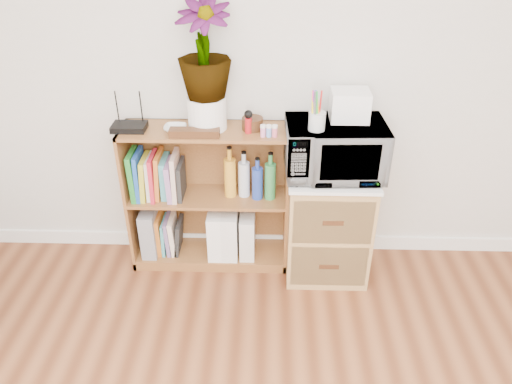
{
  "coord_description": "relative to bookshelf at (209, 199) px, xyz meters",
  "views": [
    {
      "loc": [
        0.03,
        -0.55,
        2.14
      ],
      "look_at": [
        -0.05,
        1.95,
        0.62
      ],
      "focal_mm": 35.0,
      "sensor_mm": 36.0,
      "label": 1
    }
  ],
  "objects": [
    {
      "name": "file_box",
      "position": [
        -0.39,
        0.0,
        -0.24
      ],
      "size": [
        0.1,
        0.26,
        0.32
      ],
      "primitive_type": "cube",
      "color": "gray",
      "rests_on": "bookshelf"
    },
    {
      "name": "paint_jars",
      "position": [
        0.37,
        -0.09,
        0.5
      ],
      "size": [
        0.11,
        0.04,
        0.06
      ],
      "primitive_type": "cube",
      "color": "pink",
      "rests_on": "bookshelf"
    },
    {
      "name": "kokeshi_doll",
      "position": [
        0.26,
        -0.04,
        0.52
      ],
      "size": [
        0.04,
        0.04,
        0.09
      ],
      "primitive_type": "cylinder",
      "color": "#A81419",
      "rests_on": "bookshelf"
    },
    {
      "name": "white_bowl",
      "position": [
        -0.16,
        -0.03,
        0.49
      ],
      "size": [
        0.13,
        0.13,
        0.03
      ],
      "primitive_type": "imported",
      "color": "silver",
      "rests_on": "bookshelf"
    },
    {
      "name": "bookshelf",
      "position": [
        0.0,
        0.0,
        0.0
      ],
      "size": [
        1.0,
        0.3,
        0.95
      ],
      "primitive_type": "cube",
      "color": "brown",
      "rests_on": "ground"
    },
    {
      "name": "plant_pot",
      "position": [
        0.02,
        0.02,
        0.57
      ],
      "size": [
        0.22,
        0.22,
        0.19
      ],
      "primitive_type": "cylinder",
      "color": "white",
      "rests_on": "bookshelf"
    },
    {
      "name": "router",
      "position": [
        -0.43,
        -0.02,
        0.49
      ],
      "size": [
        0.2,
        0.13,
        0.04
      ],
      "primitive_type": "cube",
      "color": "black",
      "rests_on": "bookshelf"
    },
    {
      "name": "wooden_bowl",
      "position": [
        0.28,
        0.01,
        0.51
      ],
      "size": [
        0.12,
        0.12,
        0.07
      ],
      "primitive_type": "cylinder",
      "color": "#371C0F",
      "rests_on": "bookshelf"
    },
    {
      "name": "skirting_board",
      "position": [
        0.35,
        0.14,
        -0.42
      ],
      "size": [
        4.0,
        0.02,
        0.1
      ],
      "primitive_type": "cube",
      "color": "white",
      "rests_on": "ground"
    },
    {
      "name": "potted_plant",
      "position": [
        0.02,
        0.02,
        0.93
      ],
      "size": [
        0.3,
        0.3,
        0.54
      ],
      "primitive_type": "imported",
      "color": "#427B31",
      "rests_on": "plant_pot"
    },
    {
      "name": "wicker_unit",
      "position": [
        0.75,
        -0.08,
        -0.12
      ],
      "size": [
        0.5,
        0.45,
        0.7
      ],
      "primitive_type": "cube",
      "color": "#9E7542",
      "rests_on": "ground"
    },
    {
      "name": "cookbooks",
      "position": [
        -0.31,
        0.0,
        0.16
      ],
      "size": [
        0.32,
        0.2,
        0.31
      ],
      "color": "#217E2B",
      "rests_on": "bookshelf"
    },
    {
      "name": "lower_books",
      "position": [
        -0.28,
        0.0,
        -0.28
      ],
      "size": [
        0.17,
        0.19,
        0.27
      ],
      "color": "#BA6420",
      "rests_on": "bookshelf"
    },
    {
      "name": "trinket_box",
      "position": [
        -0.04,
        -0.1,
        0.5
      ],
      "size": [
        0.28,
        0.07,
        0.05
      ],
      "primitive_type": "cube",
      "color": "#351E0E",
      "rests_on": "bookshelf"
    },
    {
      "name": "magazine_holder_left",
      "position": [
        0.04,
        -0.01,
        -0.24
      ],
      "size": [
        0.1,
        0.26,
        0.32
      ],
      "primitive_type": "cube",
      "color": "white",
      "rests_on": "bookshelf"
    },
    {
      "name": "pen_cup",
      "position": [
        0.63,
        -0.16,
        0.6
      ],
      "size": [
        0.09,
        0.09,
        0.1
      ],
      "primitive_type": "cylinder",
      "color": "silver",
      "rests_on": "microwave"
    },
    {
      "name": "microwave",
      "position": [
        0.75,
        -0.08,
        0.4
      ],
      "size": [
        0.57,
        0.4,
        0.31
      ],
      "primitive_type": "imported",
      "rotation": [
        0.0,
        0.0,
        0.04
      ],
      "color": "silver",
      "rests_on": "wicker_unit"
    },
    {
      "name": "liquor_bottles",
      "position": [
        0.26,
        0.0,
        0.17
      ],
      "size": [
        0.32,
        0.07,
        0.32
      ],
      "color": "gold",
      "rests_on": "bookshelf"
    },
    {
      "name": "magazine_holder_right",
      "position": [
        0.24,
        -0.01,
        -0.26
      ],
      "size": [
        0.09,
        0.24,
        0.3
      ],
      "primitive_type": "cube",
      "color": "silver",
      "rests_on": "bookshelf"
    },
    {
      "name": "magazine_holder_mid",
      "position": [
        0.13,
        -0.01,
        -0.24
      ],
      "size": [
        0.1,
        0.26,
        0.32
      ],
      "primitive_type": "cube",
      "color": "silver",
      "rests_on": "bookshelf"
    },
    {
      "name": "small_appliance",
      "position": [
        0.82,
        -0.01,
        0.64
      ],
      "size": [
        0.21,
        0.18,
        0.17
      ],
      "primitive_type": "cube",
      "color": "white",
      "rests_on": "microwave"
    }
  ]
}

